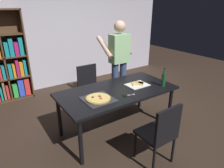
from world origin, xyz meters
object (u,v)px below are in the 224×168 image
at_px(chair_far_side, 90,85).
at_px(wine_bottle, 164,79).
at_px(person_serving_pizza, 119,60).
at_px(kitchen_scissors, 127,95).
at_px(chair_near_camera, 160,132).
at_px(pepperoni_pizza_on_tray, 98,99).
at_px(dining_table, 117,94).

height_order(chair_far_side, wine_bottle, wine_bottle).
distance_m(person_serving_pizza, kitchen_scissors, 1.18).
relative_size(chair_near_camera, pepperoni_pizza_on_tray, 2.14).
height_order(chair_far_side, person_serving_pizza, person_serving_pizza).
height_order(chair_far_side, pepperoni_pizza_on_tray, chair_far_side).
bearing_deg(person_serving_pizza, dining_table, -127.34).
relative_size(dining_table, wine_bottle, 5.96).
height_order(chair_near_camera, wine_bottle, wine_bottle).
height_order(dining_table, kitchen_scissors, kitchen_scissors).
bearing_deg(kitchen_scissors, person_serving_pizza, 60.15).
bearing_deg(pepperoni_pizza_on_tray, dining_table, 16.80).
relative_size(dining_table, person_serving_pizza, 1.08).
bearing_deg(wine_bottle, person_serving_pizza, 99.10).
height_order(chair_near_camera, kitchen_scissors, chair_near_camera).
height_order(dining_table, chair_near_camera, chair_near_camera).
xyz_separation_m(chair_near_camera, pepperoni_pizza_on_tray, (-0.43, 0.83, 0.25)).
bearing_deg(person_serving_pizza, wine_bottle, -80.90).
bearing_deg(pepperoni_pizza_on_tray, chair_far_side, 68.38).
relative_size(chair_near_camera, kitchen_scissors, 4.53).
bearing_deg(kitchen_scissors, dining_table, 87.68).
bearing_deg(chair_near_camera, person_serving_pizza, 71.64).
relative_size(chair_far_side, person_serving_pizza, 0.51).
bearing_deg(chair_near_camera, wine_bottle, 42.04).
bearing_deg(dining_table, chair_far_side, 90.00).
distance_m(dining_table, person_serving_pizza, 0.98).
distance_m(chair_far_side, pepperoni_pizza_on_tray, 1.20).
bearing_deg(chair_far_side, wine_bottle, -59.92).
relative_size(chair_near_camera, wine_bottle, 2.85).
relative_size(person_serving_pizza, kitchen_scissors, 8.81).
height_order(wine_bottle, kitchen_scissors, wine_bottle).
bearing_deg(kitchen_scissors, chair_near_camera, -89.13).
distance_m(chair_near_camera, chair_far_side, 1.91).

